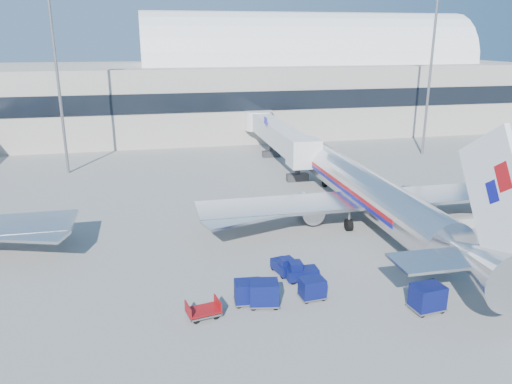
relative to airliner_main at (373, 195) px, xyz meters
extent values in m
plane|color=gray|center=(-10.00, -4.51, -2.93)|extent=(260.00, 260.00, 0.00)
cube|color=#B2AA9E|center=(-35.00, 51.49, 3.07)|extent=(170.00, 28.00, 12.00)
cube|color=black|center=(-35.00, 37.54, 4.07)|extent=(170.00, 0.40, 3.00)
cylinder|color=white|center=(10.00, 51.49, 9.07)|extent=(60.00, 18.00, 18.00)
cylinder|color=silver|center=(0.00, 1.49, -0.03)|extent=(3.80, 28.00, 3.80)
sphere|color=silver|center=(0.00, 15.49, -0.03)|extent=(3.72, 3.72, 3.72)
cone|color=silver|center=(0.00, -15.51, 0.37)|extent=(3.80, 6.00, 3.80)
cube|color=#B30D12|center=(0.00, 2.49, 0.22)|extent=(3.85, 20.16, 0.32)
cube|color=navy|center=(0.00, 2.49, -0.15)|extent=(3.85, 20.16, 0.32)
cube|color=white|center=(0.00, -16.01, 4.77)|extent=(0.35, 7.79, 8.74)
cube|color=silver|center=(0.00, -15.01, 0.57)|extent=(11.00, 3.00, 0.18)
cube|color=silver|center=(0.00, 0.49, -0.63)|extent=(32.00, 5.00, 0.28)
cylinder|color=#B7B7BC|center=(-5.50, 1.99, -1.58)|extent=(2.10, 3.80, 2.10)
cylinder|color=#B7B7BC|center=(5.50, 1.99, -1.58)|extent=(2.10, 3.80, 2.10)
cylinder|color=black|center=(0.00, 12.49, -2.48)|extent=(0.40, 0.90, 0.90)
cube|color=silver|center=(-2.40, 25.49, 1.07)|extent=(2.70, 24.00, 2.70)
cube|color=silver|center=(-2.40, 13.29, 1.07)|extent=(3.40, 3.20, 3.20)
cylinder|color=silver|center=(-2.40, 36.99, 1.07)|extent=(4.40, 4.40, 3.00)
cube|color=#2D2D30|center=(-2.40, 15.49, -1.13)|extent=(0.50, 0.50, 3.00)
cube|color=#2D2D30|center=(-2.40, 15.49, -2.48)|extent=(2.60, 1.00, 0.90)
cube|color=#2D2D30|center=(-2.40, 28.49, -1.13)|extent=(0.50, 0.50, 3.00)
cube|color=#2D2D30|center=(-2.40, 28.49, -2.48)|extent=(2.60, 1.00, 0.90)
cube|color=navy|center=(-4.00, 25.49, 2.87)|extent=(0.12, 1.40, 0.90)
cylinder|color=slate|center=(-30.00, 25.49, 8.07)|extent=(0.36, 0.36, 22.00)
cylinder|color=slate|center=(20.00, 25.49, 8.07)|extent=(0.36, 0.36, 22.00)
cube|color=#9E9E96|center=(8.00, -2.51, -2.48)|extent=(3.00, 0.55, 0.90)
cube|color=#9E9E96|center=(11.30, -2.51, -2.48)|extent=(3.00, 0.55, 0.90)
cube|color=#091049|center=(-9.58, -9.28, -2.38)|extent=(2.28, 1.15, 0.74)
cube|color=#091049|center=(-10.08, -9.28, -1.79)|extent=(0.90, 0.99, 0.69)
cylinder|color=black|center=(-8.79, -8.83, -2.65)|extent=(0.55, 0.22, 0.55)
cube|color=#091049|center=(2.77, -7.96, -2.40)|extent=(2.36, 1.47, 0.72)
cube|color=#091049|center=(2.30, -7.88, -1.83)|extent=(1.01, 1.09, 0.67)
cylinder|color=black|center=(3.60, -7.67, -2.66)|extent=(0.56, 0.30, 0.53)
cube|color=#091049|center=(-10.60, -7.91, -2.41)|extent=(1.54, 2.35, 0.71)
cube|color=#091049|center=(-10.49, -8.37, -1.84)|extent=(1.11, 1.04, 0.66)
cylinder|color=black|center=(-11.18, -7.27, -2.66)|extent=(0.32, 0.56, 0.53)
cube|color=#091049|center=(-9.71, -11.96, -2.10)|extent=(1.69, 1.38, 1.27)
cube|color=slate|center=(-9.71, -11.96, -2.73)|extent=(1.78, 1.43, 0.09)
cylinder|color=black|center=(-9.15, -11.42, -2.75)|extent=(0.36, 0.17, 0.35)
cube|color=#091049|center=(-13.04, -12.14, -1.96)|extent=(2.05, 1.72, 1.47)
cube|color=slate|center=(-13.04, -12.14, -2.70)|extent=(2.16, 1.79, 0.10)
cylinder|color=black|center=(-12.24, -11.71, -2.72)|extent=(0.43, 0.23, 0.41)
cube|color=#091049|center=(-14.01, -11.65, -2.03)|extent=(1.79, 1.44, 1.36)
cube|color=slate|center=(-14.01, -11.65, -2.72)|extent=(1.88, 1.49, 0.09)
cylinder|color=black|center=(-13.31, -11.18, -2.74)|extent=(0.39, 0.18, 0.38)
cube|color=#091049|center=(-3.07, -14.95, -1.92)|extent=(2.07, 1.70, 1.54)
cube|color=slate|center=(-3.07, -14.95, -2.69)|extent=(2.18, 1.77, 0.11)
cylinder|color=black|center=(-2.40, -14.29, -2.71)|extent=(0.44, 0.22, 0.42)
cube|color=slate|center=(-17.04, -12.72, -2.61)|extent=(2.23, 1.73, 0.11)
cube|color=maroon|center=(-17.04, -12.72, -2.42)|extent=(2.24, 1.77, 0.07)
cylinder|color=black|center=(-16.51, -12.11, -2.74)|extent=(0.39, 0.21, 0.37)
camera|label=1|loc=(-19.67, -40.08, 13.76)|focal=35.00mm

